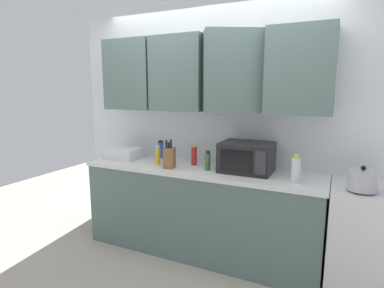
{
  "coord_description": "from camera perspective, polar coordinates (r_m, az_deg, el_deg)",
  "views": [
    {
      "loc": [
        1.21,
        -3.04,
        1.66
      ],
      "look_at": [
        -0.11,
        -0.25,
        1.12
      ],
      "focal_mm": 28.81,
      "sensor_mm": 36.0,
      "label": 1
    }
  ],
  "objects": [
    {
      "name": "dish_rack",
      "position": [
        3.55,
        -12.56,
        -1.68
      ],
      "size": [
        0.38,
        0.3,
        0.12
      ],
      "primitive_type": "cube",
      "color": "silver",
      "rests_on": "counter_run"
    },
    {
      "name": "bottle_red_sauce",
      "position": [
        3.16,
        0.39,
        -2.16
      ],
      "size": [
        0.06,
        0.06,
        0.21
      ],
      "color": "red",
      "rests_on": "counter_run"
    },
    {
      "name": "bottle_blue_cleaner",
      "position": [
        3.52,
        -5.82,
        -1.0
      ],
      "size": [
        0.06,
        0.06,
        0.2
      ],
      "color": "#2D56B7",
      "rests_on": "counter_run"
    },
    {
      "name": "stove_range",
      "position": [
        3.0,
        31.27,
        -15.36
      ],
      "size": [
        0.76,
        0.64,
        0.91
      ],
      "color": "silver",
      "rests_on": "ground_plane"
    },
    {
      "name": "kettle",
      "position": [
        2.67,
        28.98,
        -5.88
      ],
      "size": [
        0.21,
        0.21,
        0.19
      ],
      "color": "#B2B2B7",
      "rests_on": "stove_range"
    },
    {
      "name": "microwave",
      "position": [
        2.94,
        10.07,
        -2.41
      ],
      "size": [
        0.48,
        0.37,
        0.28
      ],
      "color": "black",
      "rests_on": "counter_run"
    },
    {
      "name": "counter_run",
      "position": [
        3.23,
        1.45,
        -12.07
      ],
      "size": [
        2.39,
        0.63,
        0.9
      ],
      "color": "slate",
      "rests_on": "ground_plane"
    },
    {
      "name": "bottle_green_oil",
      "position": [
        2.97,
        2.91,
        -3.15
      ],
      "size": [
        0.05,
        0.05,
        0.19
      ],
      "color": "#386B2D",
      "rests_on": "counter_run"
    },
    {
      "name": "wall_back_with_cabinets",
      "position": [
        3.2,
        3.2,
        8.4
      ],
      "size": [
        3.26,
        0.56,
        2.6
      ],
      "color": "white",
      "rests_on": "ground_plane"
    },
    {
      "name": "bottle_clear_tall",
      "position": [
        2.7,
        18.65,
        -4.56
      ],
      "size": [
        0.08,
        0.08,
        0.24
      ],
      "color": "silver",
      "rests_on": "counter_run"
    },
    {
      "name": "knife_block",
      "position": [
        3.05,
        -4.2,
        -2.51
      ],
      "size": [
        0.13,
        0.14,
        0.29
      ],
      "color": "brown",
      "rests_on": "counter_run"
    },
    {
      "name": "bottle_yellow_mustard",
      "position": [
        3.2,
        -6.33,
        -2.1
      ],
      "size": [
        0.05,
        0.05,
        0.2
      ],
      "color": "gold",
      "rests_on": "counter_run"
    }
  ]
}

